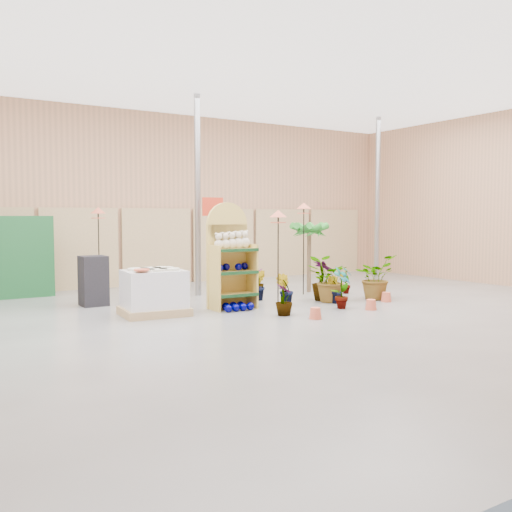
{
  "coord_description": "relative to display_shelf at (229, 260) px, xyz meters",
  "views": [
    {
      "loc": [
        -5.7,
        -8.11,
        1.79
      ],
      "look_at": [
        0.3,
        1.5,
        1.0
      ],
      "focal_mm": 40.0,
      "sensor_mm": 36.0,
      "label": 1
    }
  ],
  "objects": [
    {
      "name": "room",
      "position": [
        0.28,
        -0.64,
        1.27
      ],
      "size": [
        15.2,
        12.1,
        4.7
      ],
      "color": "slate",
      "rests_on": "ground"
    },
    {
      "name": "display_shelf",
      "position": [
        0.0,
        0.0,
        0.0
      ],
      "size": [
        0.88,
        0.58,
        2.06
      ],
      "rotation": [
        0.0,
        0.0,
        -0.04
      ],
      "color": "tan",
      "rests_on": "ground"
    },
    {
      "name": "teddy_bears",
      "position": [
        0.03,
        -0.1,
        0.36
      ],
      "size": [
        0.77,
        0.21,
        0.34
      ],
      "color": "beige",
      "rests_on": "display_shelf"
    },
    {
      "name": "gazing_balls_shelf",
      "position": [
        0.0,
        -0.12,
        -0.13
      ],
      "size": [
        0.76,
        0.26,
        0.14
      ],
      "color": "#00005A",
      "rests_on": "display_shelf"
    },
    {
      "name": "gazing_balls_floor",
      "position": [
        -0.05,
        -0.36,
        -0.87
      ],
      "size": [
        0.63,
        0.39,
        0.15
      ],
      "color": "#00005A",
      "rests_on": "ground"
    },
    {
      "name": "pallet_stack",
      "position": [
        -1.56,
        0.01,
        -0.53
      ],
      "size": [
        1.23,
        1.05,
        0.85
      ],
      "rotation": [
        0.0,
        0.0,
        -0.08
      ],
      "color": "tan",
      "rests_on": "ground"
    },
    {
      "name": "charcoal_planters",
      "position": [
        -2.18,
        1.69,
        -0.44
      ],
      "size": [
        0.5,
        0.5,
        1.0
      ],
      "color": "black",
      "rests_on": "ground"
    },
    {
      "name": "trellis_stock",
      "position": [
        -3.52,
        3.65,
        -0.04
      ],
      "size": [
        2.0,
        0.3,
        1.8
      ],
      "primitive_type": "cube",
      "color": "#164F26",
      "rests_on": "ground"
    },
    {
      "name": "offer_sign",
      "position": [
        0.38,
        1.43,
        0.63
      ],
      "size": [
        0.5,
        0.08,
        2.2
      ],
      "color": "gray",
      "rests_on": "ground"
    },
    {
      "name": "bird_table_front",
      "position": [
        0.73,
        -0.61,
        0.83
      ],
      "size": [
        0.34,
        0.34,
        1.91
      ],
      "color": "black",
      "rests_on": "ground"
    },
    {
      "name": "bird_table_right",
      "position": [
        2.37,
        0.77,
        1.01
      ],
      "size": [
        0.34,
        0.34,
        2.1
      ],
      "color": "black",
      "rests_on": "ground"
    },
    {
      "name": "bird_table_back",
      "position": [
        -1.69,
        2.92,
        0.91
      ],
      "size": [
        0.34,
        0.34,
        1.99
      ],
      "color": "black",
      "rests_on": "ground"
    },
    {
      "name": "palm",
      "position": [
        2.74,
        1.05,
        0.55
      ],
      "size": [
        0.7,
        0.7,
        1.75
      ],
      "color": "brown",
      "rests_on": "ground"
    },
    {
      "name": "potted_plant_1",
      "position": [
        1.11,
        -0.3,
        -0.62
      ],
      "size": [
        0.45,
        0.44,
        0.64
      ],
      "primitive_type": "imported",
      "rotation": [
        0.0,
        0.0,
        2.43
      ],
      "color": "#237E24",
      "rests_on": "ground"
    },
    {
      "name": "potted_plant_2",
      "position": [
        2.1,
        -0.46,
        -0.47
      ],
      "size": [
        1.11,
        1.07,
        0.95
      ],
      "primitive_type": "imported",
      "rotation": [
        0.0,
        0.0,
        2.62
      ],
      "color": "#237E24",
      "rests_on": "ground"
    },
    {
      "name": "potted_plant_3",
      "position": [
        2.17,
        -0.2,
        -0.5
      ],
      "size": [
        0.5,
        0.5,
        0.88
      ],
      "primitive_type": "imported",
      "rotation": [
        0.0,
        0.0,
        1.58
      ],
      "color": "#237E24",
      "rests_on": "ground"
    },
    {
      "name": "potted_plant_4",
      "position": [
        3.3,
        0.36,
        -0.6
      ],
      "size": [
        0.43,
        0.42,
        0.68
      ],
      "primitive_type": "imported",
      "rotation": [
        0.0,
        0.0,
        0.75
      ],
      "color": "#237E24",
      "rests_on": "ground"
    },
    {
      "name": "potted_plant_5",
      "position": [
        1.03,
        0.58,
        -0.63
      ],
      "size": [
        0.43,
        0.45,
        0.63
      ],
      "primitive_type": "imported",
      "rotation": [
        0.0,
        0.0,
        0.97
      ],
      "color": "#237E24",
      "rests_on": "ground"
    },
    {
      "name": "potted_plant_7",
      "position": [
        0.41,
        -1.27,
        -0.66
      ],
      "size": [
        0.34,
        0.34,
        0.58
      ],
      "primitive_type": "imported",
      "rotation": [
        0.0,
        0.0,
        1.51
      ],
      "color": "#237E24",
      "rests_on": "ground"
    },
    {
      "name": "potted_plant_8",
      "position": [
        1.78,
        -1.25,
        -0.53
      ],
      "size": [
        0.51,
        0.43,
        0.82
      ],
      "primitive_type": "imported",
      "rotation": [
        0.0,
        0.0,
        0.36
      ],
      "color": "#237E24",
      "rests_on": "ground"
    },
    {
      "name": "potted_plant_9",
      "position": [
        2.12,
        -0.63,
        -0.66
      ],
      "size": [
        0.4,
        0.4,
        0.57
      ],
      "primitive_type": "imported",
      "rotation": [
        0.0,
        0.0,
        2.3
      ],
      "color": "#237E24",
      "rests_on": "ground"
    },
    {
      "name": "potted_plant_10",
      "position": [
        3.24,
        -0.65,
        -0.46
      ],
      "size": [
        1.05,
        0.97,
        0.96
      ],
      "primitive_type": "imported",
      "rotation": [
        0.0,
        0.0,
        0.3
      ],
      "color": "#237E24",
      "rests_on": "ground"
    },
    {
      "name": "potted_plant_11",
      "position": [
        1.48,
        1.35,
        -0.65
      ],
      "size": [
        0.4,
        0.4,
        0.6
      ],
      "primitive_type": "imported",
      "rotation": [
        0.0,
        0.0,
        4.48
      ],
      "color": "#237E24",
      "rests_on": "ground"
    }
  ]
}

